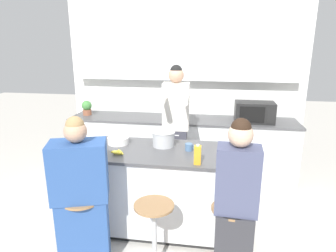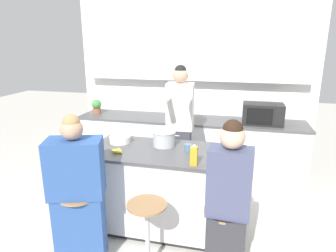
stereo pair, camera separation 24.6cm
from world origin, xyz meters
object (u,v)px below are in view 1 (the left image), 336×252
at_px(bar_stool_rightmost, 230,241).
at_px(microwave, 254,112).
at_px(person_seated_near, 235,210).
at_px(fruit_bowl, 118,140).
at_px(person_wrapped_blanket, 81,199).
at_px(kitchen_island, 167,189).
at_px(bar_stool_center, 154,238).
at_px(coffee_cup_near, 189,147).
at_px(juice_carton, 198,155).
at_px(cooking_pot, 163,139).
at_px(person_cooking, 176,133).
at_px(banana_bunch, 118,152).
at_px(potted_plant, 87,107).
at_px(bar_stool_leftmost, 84,230).

xyz_separation_m(bar_stool_rightmost, microwave, (0.39, 2.04, 0.69)).
relative_size(person_seated_near, fruit_bowl, 6.17).
height_order(bar_stool_rightmost, person_wrapped_blanket, person_wrapped_blanket).
xyz_separation_m(kitchen_island, person_wrapped_blanket, (-0.66, -0.69, 0.21)).
xyz_separation_m(bar_stool_center, coffee_cup_near, (0.23, 0.75, 0.59)).
bearing_deg(juice_carton, cooking_pot, 131.76).
distance_m(person_cooking, fruit_bowl, 0.82).
relative_size(kitchen_island, cooking_pot, 4.83).
bearing_deg(cooking_pot, person_wrapped_blanket, -125.46).
distance_m(coffee_cup_near, banana_bunch, 0.75).
bearing_deg(potted_plant, bar_stool_leftmost, -68.29).
relative_size(bar_stool_center, coffee_cup_near, 6.07).
relative_size(person_cooking, juice_carton, 8.97).
bearing_deg(coffee_cup_near, bar_stool_rightmost, -58.49).
height_order(person_wrapped_blanket, person_seated_near, person_seated_near).
bearing_deg(person_wrapped_blanket, juice_carton, 3.87).
distance_m(bar_stool_leftmost, person_cooking, 1.66).
bearing_deg(microwave, bar_stool_rightmost, -100.88).
bearing_deg(person_seated_near, bar_stool_rightmost, 122.92).
relative_size(bar_stool_rightmost, microwave, 1.25).
xyz_separation_m(cooking_pot, juice_carton, (0.40, -0.45, 0.01)).
xyz_separation_m(bar_stool_rightmost, fruit_bowl, (-1.23, 0.79, 0.59)).
bearing_deg(kitchen_island, bar_stool_rightmost, -44.79).
bearing_deg(banana_bunch, fruit_bowl, 106.59).
xyz_separation_m(person_cooking, potted_plant, (-1.51, 0.71, 0.13)).
xyz_separation_m(juice_carton, microwave, (0.71, 1.68, 0.04)).
xyz_separation_m(bar_stool_center, banana_bunch, (-0.48, 0.52, 0.58)).
distance_m(microwave, potted_plant, 2.55).
relative_size(person_seated_near, coffee_cup_near, 13.07).
xyz_separation_m(coffee_cup_near, potted_plant, (-1.73, 1.38, 0.07)).
bearing_deg(bar_stool_rightmost, fruit_bowl, 147.27).
relative_size(cooking_pot, potted_plant, 1.50).
xyz_separation_m(person_cooking, juice_carton, (0.34, -1.02, 0.12)).
bearing_deg(kitchen_island, fruit_bowl, 166.30).
bearing_deg(bar_stool_center, person_wrapped_blanket, 179.35).
relative_size(bar_stool_leftmost, bar_stool_center, 1.00).
bearing_deg(banana_bunch, kitchen_island, 20.68).
distance_m(bar_stool_center, person_seated_near, 0.76).
xyz_separation_m(bar_stool_center, person_seated_near, (0.68, 0.01, 0.33)).
bearing_deg(banana_bunch, coffee_cup_near, 17.72).
xyz_separation_m(coffee_cup_near, microwave, (0.82, 1.34, 0.10)).
height_order(bar_stool_rightmost, fruit_bowl, fruit_bowl).
bearing_deg(cooking_pot, potted_plant, 138.42).
height_order(banana_bunch, microwave, microwave).
distance_m(cooking_pot, banana_bunch, 0.54).
bearing_deg(coffee_cup_near, bar_stool_center, -107.08).
distance_m(kitchen_island, coffee_cup_near, 0.54).
bearing_deg(banana_bunch, cooking_pot, 38.05).
distance_m(cooking_pot, juice_carton, 0.60).
relative_size(person_cooking, person_wrapped_blanket, 1.22).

